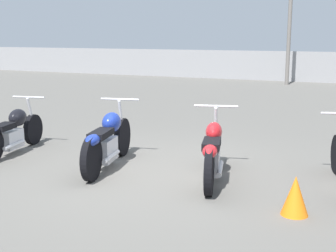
{
  "coord_description": "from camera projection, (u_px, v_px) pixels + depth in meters",
  "views": [
    {
      "loc": [
        2.97,
        -6.26,
        2.11
      ],
      "look_at": [
        0.0,
        0.5,
        0.65
      ],
      "focal_mm": 50.0,
      "sensor_mm": 36.0,
      "label": 1
    }
  ],
  "objects": [
    {
      "name": "ground_plane",
      "position": [
        155.0,
        173.0,
        7.2
      ],
      "size": [
        60.0,
        60.0,
        0.0
      ],
      "primitive_type": "plane",
      "color": "#5B5954"
    },
    {
      "name": "fence_back",
      "position": [
        301.0,
        67.0,
        20.64
      ],
      "size": [
        40.0,
        0.04,
        1.34
      ],
      "color": "gray",
      "rests_on": "ground_plane"
    },
    {
      "name": "motorcycle_slot_1",
      "position": [
        12.0,
        132.0,
        8.31
      ],
      "size": [
        0.69,
        1.95,
        0.95
      ],
      "rotation": [
        0.0,
        0.0,
        0.19
      ],
      "color": "black",
      "rests_on": "ground_plane"
    },
    {
      "name": "motorcycle_slot_2",
      "position": [
        108.0,
        140.0,
        7.42
      ],
      "size": [
        0.75,
        2.12,
        1.03
      ],
      "rotation": [
        0.0,
        0.0,
        0.2
      ],
      "color": "black",
      "rests_on": "ground_plane"
    },
    {
      "name": "motorcycle_slot_3",
      "position": [
        213.0,
        152.0,
        6.78
      ],
      "size": [
        0.8,
        2.0,
        1.02
      ],
      "rotation": [
        0.0,
        0.0,
        0.25
      ],
      "color": "black",
      "rests_on": "ground_plane"
    },
    {
      "name": "traffic_cone_near",
      "position": [
        295.0,
        196.0,
        5.5
      ],
      "size": [
        0.33,
        0.33,
        0.48
      ],
      "color": "orange",
      "rests_on": "ground_plane"
    }
  ]
}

